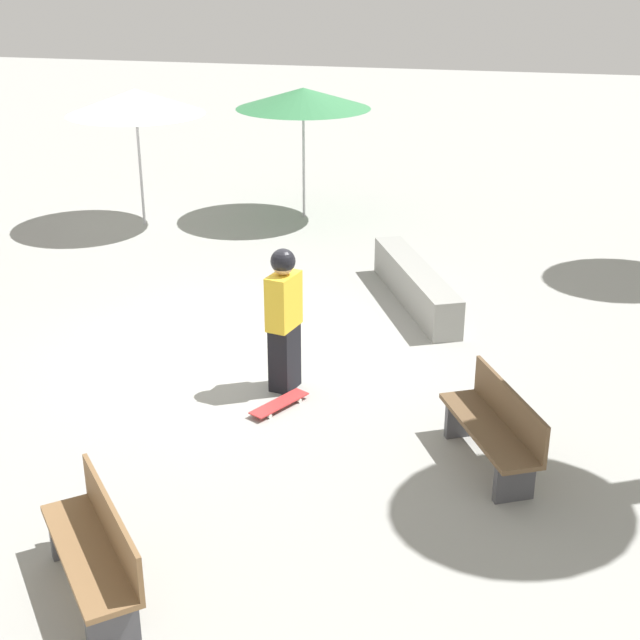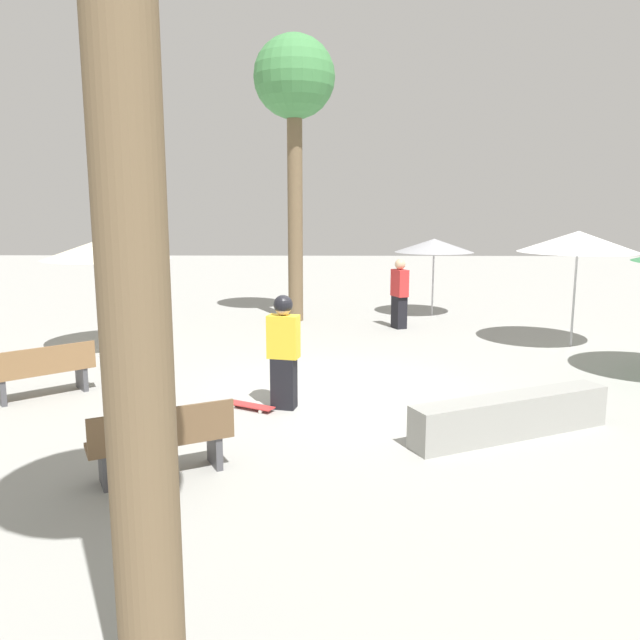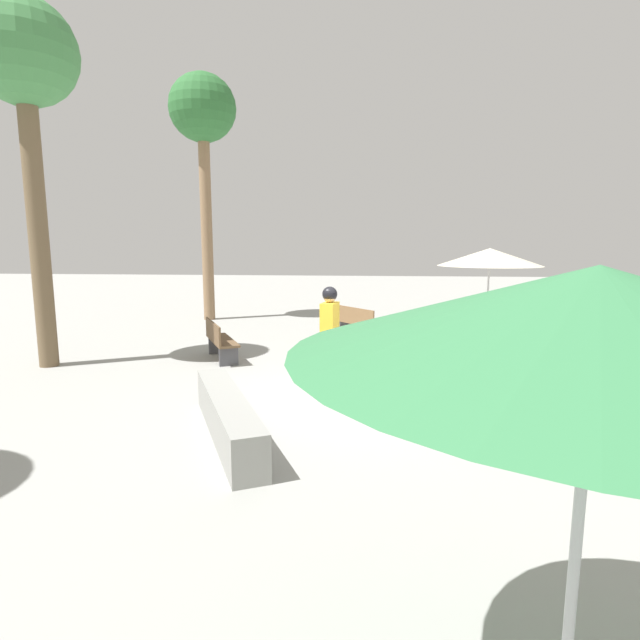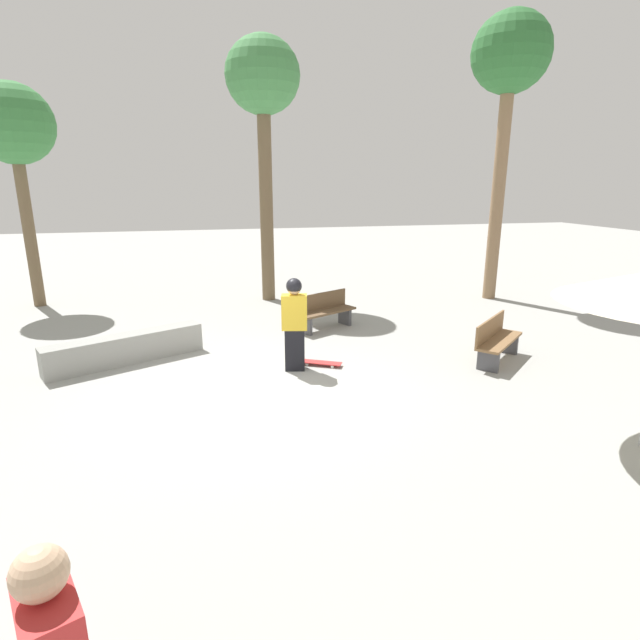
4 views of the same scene
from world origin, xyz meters
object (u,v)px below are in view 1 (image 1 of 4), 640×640
at_px(bench_far, 494,428).
at_px(shade_umbrella_white, 135,102).
at_px(skater_main, 284,315).
at_px(skateboard, 279,403).
at_px(shade_umbrella_green, 303,98).
at_px(concrete_ledge, 415,285).
at_px(bench_near, 96,551).

relative_size(bench_far, shade_umbrella_white, 0.64).
xyz_separation_m(skater_main, skateboard, (0.07, -0.51, -0.88)).
distance_m(skateboard, shade_umbrella_green, 8.20).
xyz_separation_m(bench_far, shade_umbrella_green, (-4.10, 8.39, 1.85)).
bearing_deg(concrete_ledge, skater_main, -109.95).
height_order(skateboard, shade_umbrella_green, shade_umbrella_green).
distance_m(concrete_ledge, bench_far, 4.52).
bearing_deg(concrete_ledge, shade_umbrella_white, 152.55).
height_order(skater_main, shade_umbrella_green, shade_umbrella_green).
bearing_deg(shade_umbrella_white, bench_far, -46.06).
height_order(skater_main, shade_umbrella_white, shade_umbrella_white).
height_order(bench_far, shade_umbrella_white, shade_umbrella_white).
distance_m(skateboard, bench_near, 3.46).
bearing_deg(bench_far, skater_main, 37.35).
bearing_deg(shade_umbrella_white, skater_main, -53.59).
bearing_deg(concrete_ledge, bench_far, -72.36).
bearing_deg(shade_umbrella_green, shade_umbrella_white, -157.34).
distance_m(skateboard, bench_far, 2.55).
relative_size(skater_main, shade_umbrella_green, 0.68).
xyz_separation_m(skater_main, shade_umbrella_white, (-4.44, 6.02, 1.36)).
height_order(skateboard, concrete_ledge, concrete_ledge).
height_order(bench_near, shade_umbrella_green, shade_umbrella_green).
bearing_deg(skateboard, bench_far, 102.37).
bearing_deg(bench_near, concrete_ledge, -53.55).
xyz_separation_m(skater_main, bench_far, (2.50, -1.19, -0.51)).
bearing_deg(shade_umbrella_white, shade_umbrella_green, 22.66).
xyz_separation_m(skater_main, bench_near, (-0.48, -3.91, -0.51)).
bearing_deg(skater_main, bench_near, 5.75).
relative_size(bench_far, shade_umbrella_green, 0.64).
height_order(concrete_ledge, bench_far, bench_far).
bearing_deg(bench_near, shade_umbrella_white, -18.89).
xyz_separation_m(bench_near, bench_far, (2.98, 2.72, 0.00)).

